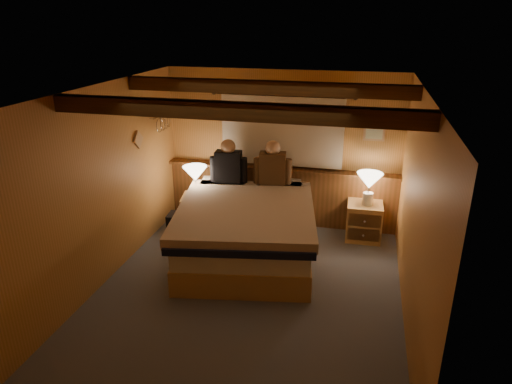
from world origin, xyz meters
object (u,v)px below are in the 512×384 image
(bed, at_px, (247,229))
(duffel_bag, at_px, (184,222))
(lamp_right, at_px, (369,183))
(person_right, at_px, (273,166))
(nightstand_right, at_px, (364,221))
(person_left, at_px, (228,165))
(nightstand_left, at_px, (200,214))
(lamp_left, at_px, (195,176))

(bed, bearing_deg, duffel_bag, 146.36)
(lamp_right, height_order, duffel_bag, lamp_right)
(duffel_bag, bearing_deg, person_right, 9.45)
(nightstand_right, height_order, lamp_right, lamp_right)
(nightstand_right, distance_m, person_left, 2.18)
(duffel_bag, bearing_deg, nightstand_right, 2.63)
(nightstand_left, relative_size, duffel_bag, 1.20)
(bed, relative_size, lamp_right, 5.27)
(nightstand_right, distance_m, lamp_left, 2.60)
(lamp_left, bearing_deg, bed, -31.31)
(person_right, relative_size, duffel_bag, 1.36)
(person_right, distance_m, duffel_bag, 1.63)
(person_left, height_order, person_right, same)
(lamp_left, relative_size, lamp_right, 0.98)
(nightstand_right, distance_m, person_right, 1.58)
(bed, distance_m, lamp_right, 1.88)
(nightstand_right, xyz_separation_m, lamp_left, (-2.50, -0.33, 0.63))
(nightstand_left, relative_size, person_right, 0.88)
(bed, bearing_deg, nightstand_right, 20.08)
(lamp_left, xyz_separation_m, lamp_right, (2.52, 0.32, -0.01))
(bed, height_order, lamp_left, lamp_left)
(lamp_right, distance_m, person_right, 1.42)
(lamp_right, bearing_deg, duffel_bag, -171.87)
(person_left, relative_size, person_right, 1.00)
(nightstand_left, bearing_deg, duffel_bag, -173.58)
(bed, height_order, lamp_right, lamp_right)
(nightstand_left, distance_m, person_left, 0.89)
(lamp_left, height_order, lamp_right, lamp_left)
(nightstand_left, height_order, person_right, person_right)
(lamp_right, distance_m, duffel_bag, 2.85)
(bed, xyz_separation_m, duffel_bag, (-1.14, 0.50, -0.26))
(lamp_left, distance_m, person_right, 1.16)
(lamp_left, relative_size, duffel_bag, 0.94)
(nightstand_left, relative_size, person_left, 0.88)
(lamp_left, bearing_deg, person_left, 23.83)
(person_left, xyz_separation_m, duffel_bag, (-0.66, -0.28, -0.90))
(bed, bearing_deg, person_left, 111.82)
(bed, relative_size, nightstand_left, 4.22)
(nightstand_left, height_order, lamp_left, lamp_left)
(bed, bearing_deg, lamp_right, 19.24)
(nightstand_left, distance_m, person_right, 1.34)
(nightstand_left, bearing_deg, lamp_left, 174.56)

